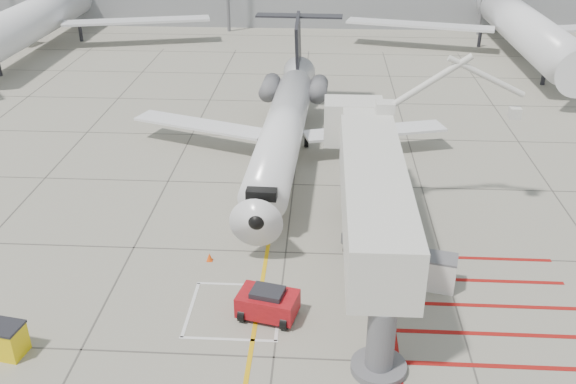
# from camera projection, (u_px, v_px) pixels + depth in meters

# --- Properties ---
(ground_plane) EXTENTS (260.00, 260.00, 0.00)m
(ground_plane) POSITION_uv_depth(u_px,v_px,m) (280.00, 299.00, 29.63)
(ground_plane) COLOR gray
(ground_plane) RESTS_ON ground
(regional_jet) EXTENTS (23.92, 29.61, 7.52)m
(regional_jet) POSITION_uv_depth(u_px,v_px,m) (279.00, 121.00, 39.82)
(regional_jet) COLOR white
(regional_jet) RESTS_ON ground_plane
(jet_bridge) EXTENTS (9.15, 19.19, 7.66)m
(jet_bridge) POSITION_uv_depth(u_px,v_px,m) (373.00, 207.00, 29.53)
(jet_bridge) COLOR silver
(jet_bridge) RESTS_ON ground_plane
(pushback_tug) EXTENTS (2.87, 2.15, 1.50)m
(pushback_tug) POSITION_uv_depth(u_px,v_px,m) (268.00, 302.00, 28.14)
(pushback_tug) COLOR #A40F16
(pushback_tug) RESTS_ON ground_plane
(spill_bin) EXTENTS (1.82, 1.37, 1.43)m
(spill_bin) POSITION_uv_depth(u_px,v_px,m) (3.00, 339.00, 25.99)
(spill_bin) COLOR yellow
(spill_bin) RESTS_ON ground_plane
(baggage_cart) EXTENTS (2.18, 1.75, 1.20)m
(baggage_cart) POSITION_uv_depth(u_px,v_px,m) (362.00, 240.00, 33.11)
(baggage_cart) COLOR #535458
(baggage_cart) RESTS_ON ground_plane
(ground_power_unit) EXTENTS (2.30, 1.66, 1.64)m
(ground_power_unit) POSITION_uv_depth(u_px,v_px,m) (433.00, 271.00, 30.19)
(ground_power_unit) COLOR white
(ground_power_unit) RESTS_ON ground_plane
(cone_nose) EXTENTS (0.31, 0.31, 0.43)m
(cone_nose) POSITION_uv_depth(u_px,v_px,m) (209.00, 257.00, 32.41)
(cone_nose) COLOR #F24B0C
(cone_nose) RESTS_ON ground_plane
(cone_side) EXTENTS (0.37, 0.37, 0.52)m
(cone_side) POSITION_uv_depth(u_px,v_px,m) (270.00, 213.00, 36.49)
(cone_side) COLOR #FF460D
(cone_side) RESTS_ON ground_plane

